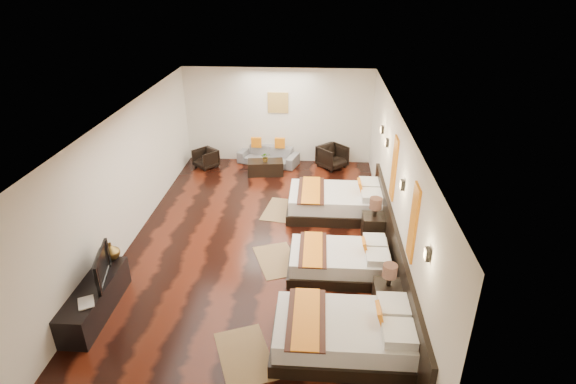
# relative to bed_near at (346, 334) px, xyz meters

# --- Properties ---
(floor) EXTENTS (5.50, 9.50, 0.01)m
(floor) POSITION_rel_bed_near_xyz_m (-1.70, 2.91, -0.29)
(floor) COLOR black
(floor) RESTS_ON ground
(ceiling) EXTENTS (5.50, 9.50, 0.01)m
(ceiling) POSITION_rel_bed_near_xyz_m (-1.70, 2.91, 2.51)
(ceiling) COLOR white
(ceiling) RESTS_ON floor
(back_wall) EXTENTS (5.50, 0.01, 2.80)m
(back_wall) POSITION_rel_bed_near_xyz_m (-1.70, 7.66, 1.11)
(back_wall) COLOR silver
(back_wall) RESTS_ON floor
(left_wall) EXTENTS (0.01, 9.50, 2.80)m
(left_wall) POSITION_rel_bed_near_xyz_m (-4.45, 2.91, 1.11)
(left_wall) COLOR silver
(left_wall) RESTS_ON floor
(right_wall) EXTENTS (0.01, 9.50, 2.80)m
(right_wall) POSITION_rel_bed_near_xyz_m (1.05, 2.91, 1.11)
(right_wall) COLOR silver
(right_wall) RESTS_ON floor
(headboard_panel) EXTENTS (0.08, 6.60, 0.90)m
(headboard_panel) POSITION_rel_bed_near_xyz_m (1.01, 2.11, 0.16)
(headboard_panel) COLOR black
(headboard_panel) RESTS_ON floor
(bed_near) EXTENTS (2.21, 1.39, 0.84)m
(bed_near) POSITION_rel_bed_near_xyz_m (0.00, 0.00, 0.00)
(bed_near) COLOR black
(bed_near) RESTS_ON floor
(bed_mid) EXTENTS (1.97, 1.24, 0.75)m
(bed_mid) POSITION_rel_bed_near_xyz_m (-0.00, 1.99, -0.03)
(bed_mid) COLOR black
(bed_mid) RESTS_ON floor
(bed_far) EXTENTS (2.32, 1.46, 0.89)m
(bed_far) POSITION_rel_bed_near_xyz_m (0.00, 4.38, 0.02)
(bed_far) COLOR black
(bed_far) RESTS_ON floor
(nightstand_a) EXTENTS (0.46, 0.46, 0.91)m
(nightstand_a) POSITION_rel_bed_near_xyz_m (0.75, 0.97, 0.03)
(nightstand_a) COLOR black
(nightstand_a) RESTS_ON floor
(nightstand_b) EXTENTS (0.49, 0.49, 0.97)m
(nightstand_b) POSITION_rel_bed_near_xyz_m (0.75, 3.30, 0.05)
(nightstand_b) COLOR black
(nightstand_b) RESTS_ON floor
(jute_mat_near) EXTENTS (1.14, 1.39, 0.01)m
(jute_mat_near) POSITION_rel_bed_near_xyz_m (-1.53, -0.26, -0.28)
(jute_mat_near) COLOR olive
(jute_mat_near) RESTS_ON floor
(jute_mat_mid) EXTENTS (1.13, 1.39, 0.01)m
(jute_mat_mid) POSITION_rel_bed_near_xyz_m (-1.26, 2.30, -0.28)
(jute_mat_mid) COLOR olive
(jute_mat_mid) RESTS_ON floor
(jute_mat_far) EXTENTS (0.94, 1.31, 0.01)m
(jute_mat_far) POSITION_rel_bed_near_xyz_m (-1.37, 4.44, -0.28)
(jute_mat_far) COLOR olive
(jute_mat_far) RESTS_ON floor
(tv_console) EXTENTS (0.50, 1.80, 0.55)m
(tv_console) POSITION_rel_bed_near_xyz_m (-4.20, 0.54, -0.01)
(tv_console) COLOR black
(tv_console) RESTS_ON floor
(tv) EXTENTS (0.34, 0.94, 0.54)m
(tv) POSITION_rel_bed_near_xyz_m (-4.15, 0.72, 0.53)
(tv) COLOR black
(tv) RESTS_ON tv_console
(book) EXTENTS (0.36, 0.39, 0.03)m
(book) POSITION_rel_bed_near_xyz_m (-4.20, 0.05, 0.28)
(book) COLOR black
(book) RESTS_ON tv_console
(figurine) EXTENTS (0.37, 0.37, 0.33)m
(figurine) POSITION_rel_bed_near_xyz_m (-4.20, 1.37, 0.42)
(figurine) COLOR brown
(figurine) RESTS_ON tv_console
(sofa) EXTENTS (1.90, 1.17, 0.52)m
(sofa) POSITION_rel_bed_near_xyz_m (-1.98, 7.36, -0.03)
(sofa) COLOR slate
(sofa) RESTS_ON floor
(armchair_left) EXTENTS (0.84, 0.84, 0.55)m
(armchair_left) POSITION_rel_bed_near_xyz_m (-3.79, 6.96, -0.01)
(armchair_left) COLOR black
(armchair_left) RESTS_ON floor
(armchair_right) EXTENTS (1.02, 1.02, 0.66)m
(armchair_right) POSITION_rel_bed_near_xyz_m (-0.07, 7.21, 0.04)
(armchair_right) COLOR black
(armchair_right) RESTS_ON floor
(coffee_table) EXTENTS (1.06, 0.62, 0.40)m
(coffee_table) POSITION_rel_bed_near_xyz_m (-1.98, 6.59, -0.09)
(coffee_table) COLOR black
(coffee_table) RESTS_ON floor
(table_plant) EXTENTS (0.29, 0.27, 0.28)m
(table_plant) POSITION_rel_bed_near_xyz_m (-1.96, 6.54, 0.25)
(table_plant) COLOR #2C561C
(table_plant) RESTS_ON coffee_table
(orange_panel_a) EXTENTS (0.04, 0.40, 1.30)m
(orange_panel_a) POSITION_rel_bed_near_xyz_m (1.03, 1.01, 1.41)
(orange_panel_a) COLOR #D86014
(orange_panel_a) RESTS_ON right_wall
(orange_panel_b) EXTENTS (0.04, 0.40, 1.30)m
(orange_panel_b) POSITION_rel_bed_near_xyz_m (1.03, 3.21, 1.41)
(orange_panel_b) COLOR #D86014
(orange_panel_b) RESTS_ON right_wall
(sconce_near) EXTENTS (0.07, 0.12, 0.18)m
(sconce_near) POSITION_rel_bed_near_xyz_m (1.01, -0.09, 1.56)
(sconce_near) COLOR black
(sconce_near) RESTS_ON right_wall
(sconce_mid) EXTENTS (0.07, 0.12, 0.18)m
(sconce_mid) POSITION_rel_bed_near_xyz_m (1.01, 2.11, 1.56)
(sconce_mid) COLOR black
(sconce_mid) RESTS_ON right_wall
(sconce_far) EXTENTS (0.07, 0.12, 0.18)m
(sconce_far) POSITION_rel_bed_near_xyz_m (1.01, 4.31, 1.56)
(sconce_far) COLOR black
(sconce_far) RESTS_ON right_wall
(sconce_lounge) EXTENTS (0.07, 0.12, 0.18)m
(sconce_lounge) POSITION_rel_bed_near_xyz_m (1.01, 5.21, 1.56)
(sconce_lounge) COLOR black
(sconce_lounge) RESTS_ON right_wall
(gold_artwork) EXTENTS (0.60, 0.04, 0.60)m
(gold_artwork) POSITION_rel_bed_near_xyz_m (-1.70, 7.64, 1.51)
(gold_artwork) COLOR #AD873F
(gold_artwork) RESTS_ON back_wall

